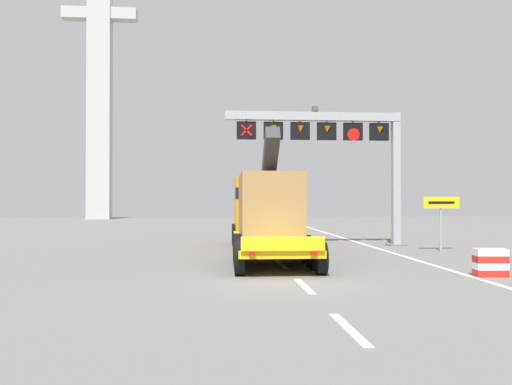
{
  "coord_description": "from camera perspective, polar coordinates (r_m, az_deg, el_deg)",
  "views": [
    {
      "loc": [
        -2.11,
        -16.01,
        2.52
      ],
      "look_at": [
        -0.15,
        7.66,
        2.8
      ],
      "focal_mm": 36.96,
      "sensor_mm": 36.0,
      "label": 1
    }
  ],
  "objects": [
    {
      "name": "ground",
      "position": [
        16.34,
        2.79,
        -9.54
      ],
      "size": [
        112.0,
        112.0,
        0.0
      ],
      "primitive_type": "plane",
      "color": "slate"
    },
    {
      "name": "overhead_lane_gantry",
      "position": [
        28.47,
        8.6,
        5.77
      ],
      "size": [
        9.63,
        0.9,
        7.42
      ],
      "color": "#9EA0A5",
      "rests_on": "ground"
    },
    {
      "name": "heavy_haul_truck_yellow",
      "position": [
        24.73,
        0.89,
        -1.89
      ],
      "size": [
        3.31,
        14.12,
        5.3
      ],
      "color": "yellow",
      "rests_on": "ground"
    },
    {
      "name": "crash_barrier_striped",
      "position": [
        18.76,
        24.04,
        -6.94
      ],
      "size": [
        1.04,
        0.58,
        0.9
      ],
      "color": "red",
      "rests_on": "ground"
    },
    {
      "name": "edge_line_right",
      "position": [
        29.32,
        11.81,
        -5.57
      ],
      "size": [
        0.2,
        63.0,
        0.01
      ],
      "primitive_type": "cube",
      "color": "silver",
      "rests_on": "ground"
    },
    {
      "name": "bridge_pylon_distant",
      "position": [
        69.94,
        -16.56,
        14.51
      ],
      "size": [
        9.0,
        2.0,
        40.78
      ],
      "color": "#B7B7B2",
      "rests_on": "ground"
    },
    {
      "name": "exit_sign_yellow",
      "position": [
        26.75,
        19.4,
        -1.69
      ],
      "size": [
        1.78,
        0.15,
        2.61
      ],
      "color": "#9EA0A5",
      "rests_on": "ground"
    },
    {
      "name": "lane_markings",
      "position": [
        35.03,
        -0.41,
        -4.78
      ],
      "size": [
        0.2,
        52.27,
        0.01
      ],
      "color": "silver",
      "rests_on": "ground"
    }
  ]
}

